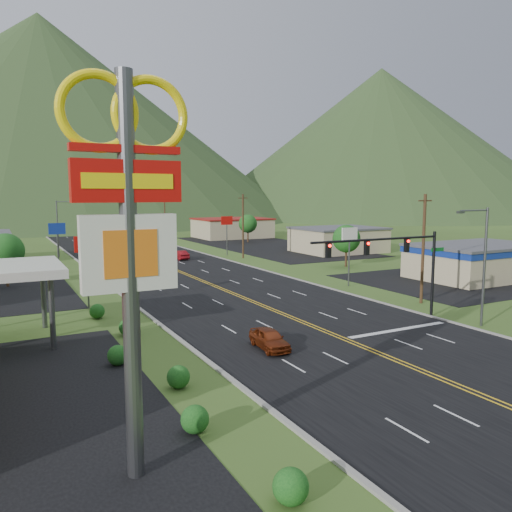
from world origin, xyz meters
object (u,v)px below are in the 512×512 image
pylon_sign (128,214)px  car_red_far (180,255)px  car_red_near (269,339)px  car_dark_mid (145,271)px  traffic_signal (397,255)px  streetlight_west (60,225)px  streetlight_east (482,259)px

pylon_sign → car_red_far: pylon_sign is taller
car_red_near → car_dark_mid: 32.08m
car_dark_mid → car_red_near: bearing=-93.7°
car_dark_mid → traffic_signal: bearing=-72.0°
streetlight_west → pylon_sign: bearing=-94.5°
pylon_sign → car_dark_mid: bearing=74.2°
streetlight_west → car_red_far: size_ratio=2.15×
traffic_signal → car_red_near: (-12.13, -1.50, -4.67)m
traffic_signal → streetlight_east: streetlight_east is taller
pylon_sign → car_red_far: (21.05, 55.91, -8.61)m
streetlight_east → car_red_near: 17.59m
car_red_near → car_red_far: car_red_far is taller
streetlight_west → car_dark_mid: size_ratio=2.04×
car_dark_mid → streetlight_east: bearing=-67.5°
car_red_far → streetlight_west: bearing=-43.3°
traffic_signal → streetlight_west: 58.88m
pylon_sign → streetlight_east: (28.18, 8.00, -4.12)m
pylon_sign → streetlight_east: 29.58m
traffic_signal → car_dark_mid: 32.97m
pylon_sign → streetlight_west: bearing=85.5°
car_red_near → car_dark_mid: bearing=93.1°
pylon_sign → car_red_far: size_ratio=3.35×
traffic_signal → car_dark_mid: (-11.42, 30.57, -4.69)m
car_red_near → streetlight_west: bearing=100.4°
traffic_signal → car_red_near: bearing=-172.9°
streetlight_east → car_dark_mid: size_ratio=2.04×
traffic_signal → pylon_sign: bearing=-152.9°
traffic_signal → car_dark_mid: size_ratio=2.97×
car_dark_mid → car_red_far: size_ratio=1.05×
streetlight_west → car_red_far: (15.73, -12.09, -4.49)m
streetlight_west → car_red_far: 20.34m
car_dark_mid → streetlight_west: bearing=102.4°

